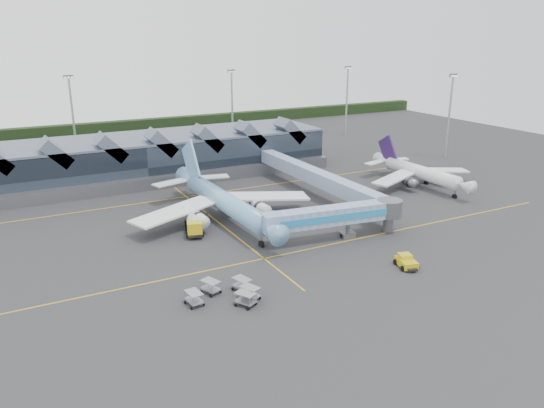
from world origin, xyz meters
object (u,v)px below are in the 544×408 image
jet_bridge (343,215)px  pushback_tug (406,262)px  main_airliner (222,200)px  fuel_truck (193,221)px  regional_jet (418,172)px

jet_bridge → pushback_tug: bearing=-75.5°
main_airliner → fuel_truck: bearing=-158.4°
main_airliner → jet_bridge: 22.53m
regional_jet → fuel_truck: 54.20m
fuel_truck → pushback_tug: bearing=-35.5°
main_airliner → pushback_tug: main_airliner is taller
fuel_truck → pushback_tug: fuel_truck is taller
jet_bridge → main_airliner: bearing=136.0°
pushback_tug → regional_jet: bearing=60.3°
jet_bridge → fuel_truck: jet_bridge is taller
main_airliner → jet_bridge: bearing=-53.5°
pushback_tug → main_airliner: bearing=131.4°
fuel_truck → main_airliner: bearing=40.1°
main_airliner → regional_jet: 47.49m
main_airliner → fuel_truck: (-6.58, -2.89, -1.96)m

